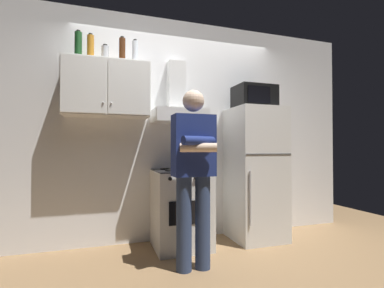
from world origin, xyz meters
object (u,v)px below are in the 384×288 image
object	(u,v)px
cooking_pot	(195,164)
bottle_wine_green	(78,45)
stove_oven	(181,208)
bottle_vodka_clear	(135,53)
microwave	(254,97)
bottle_rum_dark	(122,50)
range_hood	(178,106)
bottle_liquor_amber	(91,47)
upper_cabinet	(107,89)
refrigerator	(255,173)
person_standing	(194,171)
bottle_canister_steel	(105,54)

from	to	relation	value
cooking_pot	bottle_wine_green	xyz separation A→B (m)	(-1.22, 0.24, 1.26)
stove_oven	bottle_vodka_clear	bearing A→B (deg)	163.64
microwave	bottle_rum_dark	bearing A→B (deg)	176.63
stove_oven	range_hood	xyz separation A→B (m)	(0.00, 0.13, 1.16)
range_hood	cooking_pot	world-z (taller)	range_hood
stove_oven	bottle_liquor_amber	bearing A→B (deg)	173.27
microwave	bottle_liquor_amber	world-z (taller)	bottle_liquor_amber
microwave	upper_cabinet	bearing A→B (deg)	176.52
upper_cabinet	refrigerator	bearing A→B (deg)	-4.07
bottle_wine_green	bottle_liquor_amber	world-z (taller)	bottle_wine_green
microwave	bottle_wine_green	size ratio (longest dim) A/B	1.59
person_standing	bottle_vodka_clear	world-z (taller)	bottle_vodka_clear
range_hood	bottle_liquor_amber	xyz separation A→B (m)	(-0.97, -0.01, 0.59)
refrigerator	cooking_pot	bearing A→B (deg)	-171.68
refrigerator	bottle_wine_green	xyz separation A→B (m)	(-2.04, 0.12, 1.39)
person_standing	bottle_liquor_amber	bearing A→B (deg)	141.94
upper_cabinet	person_standing	size ratio (longest dim) A/B	0.55
range_hood	person_standing	world-z (taller)	range_hood
bottle_wine_green	bottle_vodka_clear	bearing A→B (deg)	1.96
bottle_vodka_clear	bottle_liquor_amber	xyz separation A→B (m)	(-0.47, -0.03, -0.00)
stove_oven	microwave	size ratio (longest dim) A/B	1.82
stove_oven	bottle_canister_steel	world-z (taller)	bottle_canister_steel
bottle_rum_dark	bottle_wine_green	xyz separation A→B (m)	(-0.45, 0.01, 0.01)
refrigerator	bottle_canister_steel	bearing A→B (deg)	175.09
microwave	bottle_rum_dark	xyz separation A→B (m)	(-1.59, 0.09, 0.45)
range_hood	bottle_wine_green	size ratio (longest dim) A/B	2.48
upper_cabinet	cooking_pot	bearing A→B (deg)	-14.73
microwave	person_standing	world-z (taller)	microwave
bottle_canister_steel	stove_oven	bearing A→B (deg)	-10.56
bottle_rum_dark	bottle_canister_steel	distance (m)	0.19
stove_oven	bottle_vodka_clear	size ratio (longest dim) A/B	3.07
upper_cabinet	range_hood	size ratio (longest dim) A/B	1.20
bottle_wine_green	bottle_liquor_amber	distance (m)	0.12
range_hood	bottle_canister_steel	distance (m)	0.98
range_hood	bottle_vodka_clear	size ratio (longest dim) A/B	2.63
stove_oven	range_hood	bearing A→B (deg)	90.00
refrigerator	microwave	size ratio (longest dim) A/B	3.33
range_hood	bottle_liquor_amber	bearing A→B (deg)	-179.28
range_hood	bottle_vodka_clear	bearing A→B (deg)	177.76
bottle_wine_green	person_standing	bearing A→B (deg)	-35.06
upper_cabinet	bottle_canister_steel	xyz separation A→B (m)	(-0.02, 0.03, 0.39)
microwave	bottle_wine_green	distance (m)	2.09
bottle_rum_dark	bottle_vodka_clear	xyz separation A→B (m)	(0.14, 0.03, -0.00)
upper_cabinet	refrigerator	xyz separation A→B (m)	(1.75, -0.12, -0.95)
stove_oven	microwave	bearing A→B (deg)	1.15
refrigerator	bottle_liquor_amber	bearing A→B (deg)	176.61
microwave	bottle_vodka_clear	world-z (taller)	bottle_vodka_clear
person_standing	bottle_wine_green	distance (m)	1.81
range_hood	bottle_rum_dark	world-z (taller)	bottle_rum_dark
cooking_pot	bottle_wine_green	world-z (taller)	bottle_wine_green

